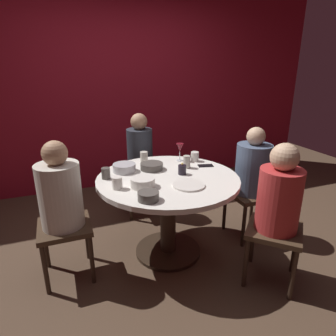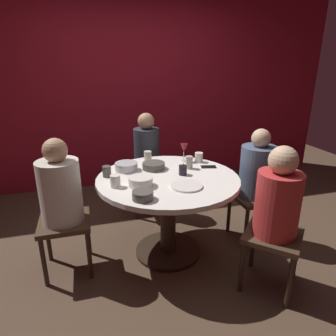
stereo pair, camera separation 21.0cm
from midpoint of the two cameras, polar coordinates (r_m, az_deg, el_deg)
The scene contains 20 objects.
ground_plane at distance 2.87m, azimuth 2.17°, elevation -15.90°, with size 8.00×8.00×0.00m, color #4C3828.
back_wall at distance 4.18m, azimuth -5.82°, elevation 14.44°, with size 6.00×0.10×2.60m, color maroon.
dining_table at distance 2.58m, azimuth 2.34°, elevation -5.37°, with size 1.22×1.22×0.75m.
seated_diner_left at distance 2.42m, azimuth -17.81°, elevation -4.66°, with size 0.40×0.40×1.15m.
seated_diner_back at distance 3.32m, azimuth -2.34°, elevation 2.93°, with size 0.40×0.40×1.17m.
seated_diner_right at distance 2.91m, azimuth 18.94°, elevation -1.01°, with size 0.40×0.40×1.12m.
seated_diner_front_right at distance 2.30m, azimuth 22.94°, elevation -6.54°, with size 0.57×0.57×1.14m.
candle_holder at distance 2.55m, azimuth 5.25°, elevation -0.43°, with size 0.07×0.07×0.11m.
wine_glass at distance 2.89m, azimuth 5.19°, elevation 3.75°, with size 0.08×0.08×0.18m.
dinner_plate at distance 2.32m, azimuth 6.21°, elevation -3.49°, with size 0.26×0.26×0.01m, color silver.
cell_phone at distance 2.78m, azimuth 10.01°, elevation 0.21°, with size 0.07×0.14×0.01m, color black.
bowl_serving_large at distance 2.67m, azimuth -5.87°, elevation 0.27°, with size 0.20×0.20×0.07m, color #B7B7BC.
bowl_salad_center at distance 2.69m, azimuth -0.58°, elevation 0.40°, with size 0.21×0.21×0.06m, color #4C4742.
bowl_small_white at distance 2.31m, azimuth -2.76°, elevation -2.67°, with size 0.19×0.19×0.07m, color silver.
bowl_sauce_side at distance 2.09m, azimuth -2.05°, elevation -5.36°, with size 0.15×0.15×0.06m, color #4C4742.
cup_near_candle at distance 2.89m, azimuth -1.87°, elevation 2.23°, with size 0.07×0.07×0.11m, color beige.
cup_by_left_diner at distance 2.53m, azimuth -9.50°, elevation -0.70°, with size 0.07×0.07×0.09m, color #4C4742.
cup_by_right_diner at distance 2.91m, azimuth 8.07°, elevation 2.04°, with size 0.08×0.08×0.09m, color silver.
cup_center_front at distance 2.71m, azimuth 6.33°, elevation 1.06°, with size 0.07×0.07×0.12m, color #B2ADA3.
cup_far_edge at distance 2.31m, azimuth -7.66°, elevation -2.56°, with size 0.08×0.08×0.10m, color silver.
Camera 2 is at (-0.64, -2.25, 1.66)m, focal length 31.41 mm.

